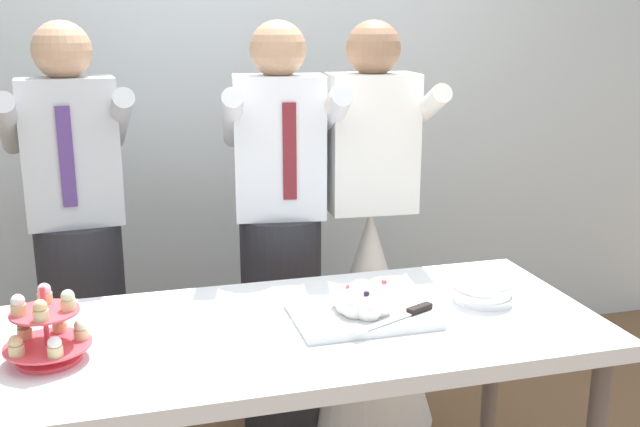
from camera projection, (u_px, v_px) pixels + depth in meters
name	position (u px, v px, depth m)	size (l,w,h in m)	color
rear_wall	(224.00, 66.00, 3.43)	(5.20, 0.10, 2.90)	silver
dessert_table	(304.00, 347.00, 2.25)	(1.80, 0.80, 0.78)	silver
cupcake_stand	(47.00, 332.00, 1.97)	(0.23, 0.23, 0.21)	#D83F4C
main_cake_tray	(362.00, 306.00, 2.26)	(0.42, 0.33, 0.12)	silver
plate_stack	(483.00, 288.00, 2.40)	(0.19, 0.20, 0.09)	white
person_groom	(281.00, 258.00, 2.93)	(0.52, 0.55, 1.66)	#232328
person_bride	(369.00, 289.00, 3.06)	(0.56, 0.56, 1.66)	white
person_guest	(80.00, 267.00, 2.83)	(0.50, 0.52, 1.66)	#232328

